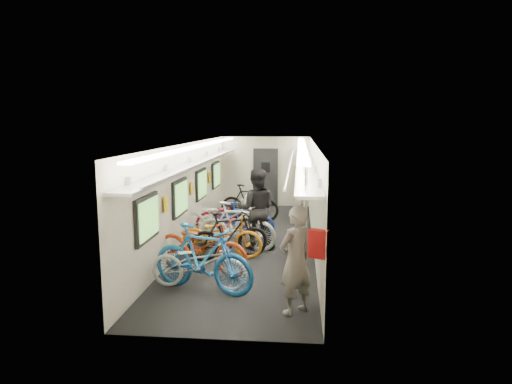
% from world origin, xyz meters
% --- Properties ---
extents(train_car_shell, '(10.00, 10.00, 10.00)m').
position_xyz_m(train_car_shell, '(-0.36, 0.71, 1.66)').
color(train_car_shell, black).
rests_on(train_car_shell, ground).
extents(bicycle_0, '(1.80, 0.80, 0.92)m').
position_xyz_m(bicycle_0, '(-0.58, -3.16, 0.46)').
color(bicycle_0, silver).
rests_on(bicycle_0, ground).
extents(bicycle_1, '(2.03, 1.20, 1.18)m').
position_xyz_m(bicycle_1, '(-0.48, -3.28, 0.59)').
color(bicycle_1, '#1D62AE').
rests_on(bicycle_1, ground).
extents(bicycle_2, '(2.16, 1.40, 1.07)m').
position_xyz_m(bicycle_2, '(-0.71, -2.29, 0.54)').
color(bicycle_2, '#A02E11').
rests_on(bicycle_2, ground).
extents(bicycle_3, '(1.77, 1.15, 1.04)m').
position_xyz_m(bicycle_3, '(-0.31, -1.40, 0.52)').
color(bicycle_3, black).
rests_on(bicycle_3, ground).
extents(bicycle_4, '(1.86, 0.82, 0.95)m').
position_xyz_m(bicycle_4, '(-0.50, -1.22, 0.47)').
color(bicycle_4, orange).
rests_on(bicycle_4, ground).
extents(bicycle_5, '(1.90, 0.83, 1.10)m').
position_xyz_m(bicycle_5, '(-0.25, -0.65, 0.55)').
color(bicycle_5, silver).
rests_on(bicycle_5, ground).
extents(bicycle_6, '(2.20, 0.87, 1.13)m').
position_xyz_m(bicycle_6, '(-0.73, 0.01, 0.57)').
color(bicycle_6, silver).
rests_on(bicycle_6, ground).
extents(bicycle_7, '(1.57, 0.52, 0.93)m').
position_xyz_m(bicycle_7, '(-0.21, 0.36, 0.47)').
color(bicycle_7, '#1C37AB').
rests_on(bicycle_7, ground).
extents(bicycle_8, '(1.98, 1.14, 0.98)m').
position_xyz_m(bicycle_8, '(-0.57, 0.76, 0.49)').
color(bicycle_8, maroon).
rests_on(bicycle_8, ground).
extents(bicycle_9, '(1.85, 0.87, 1.07)m').
position_xyz_m(bicycle_9, '(-0.30, 2.51, 0.54)').
color(bicycle_9, black).
rests_on(bicycle_9, ground).
extents(passenger_near, '(0.72, 0.71, 1.67)m').
position_xyz_m(passenger_near, '(1.11, -4.03, 0.83)').
color(passenger_near, gray).
rests_on(passenger_near, ground).
extents(passenger_mid, '(0.94, 0.76, 1.86)m').
position_xyz_m(passenger_mid, '(0.18, -0.51, 0.93)').
color(passenger_mid, black).
rests_on(passenger_mid, ground).
extents(backpack, '(0.29, 0.23, 0.38)m').
position_xyz_m(backpack, '(1.41, -4.71, 1.28)').
color(backpack, '#B01112').
rests_on(backpack, passenger_near).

